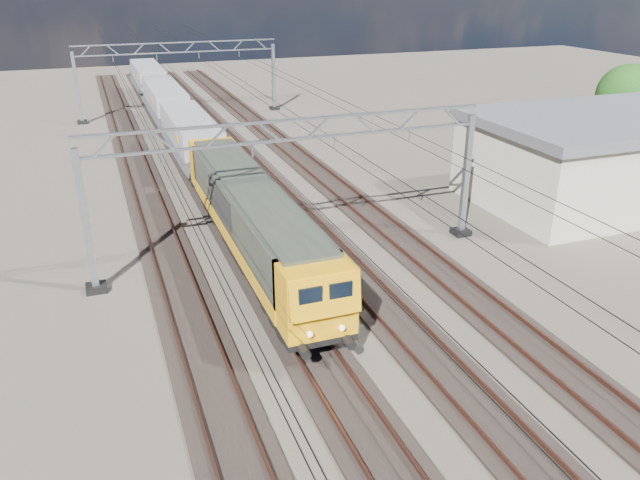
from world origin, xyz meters
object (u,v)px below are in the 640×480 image
object	(u,v)px
locomotive	(252,217)
tree_far	(632,98)
hopper_wagon_third	(148,78)
catenary_gantry_mid	(295,186)
industrial_shed	(620,156)
hopper_wagon_mid	(165,101)
hopper_wagon_lead	(191,136)
catenary_gantry_far	(180,76)

from	to	relation	value
locomotive	tree_far	xyz separation A→B (m)	(32.32, 9.05, 2.10)
locomotive	hopper_wagon_third	bearing A→B (deg)	90.00
catenary_gantry_mid	industrial_shed	size ratio (longest dim) A/B	1.07
hopper_wagon_third	tree_far	xyz separation A→B (m)	(32.32, -37.04, 2.19)
catenary_gantry_mid	tree_far	xyz separation A→B (m)	(30.32, 9.79, 0.52)
locomotive	hopper_wagon_third	distance (m)	46.10
locomotive	hopper_wagon_third	xyz separation A→B (m)	(-0.00, 46.10, -0.09)
hopper_wagon_mid	industrial_shed	xyz separation A→B (m)	(24.00, -30.63, 0.49)
hopper_wagon_lead	tree_far	size ratio (longest dim) A/B	1.87
catenary_gantry_mid	hopper_wagon_lead	xyz separation A→B (m)	(-2.00, 18.43, -1.67)
industrial_shed	tree_far	xyz separation A→B (m)	(8.32, 7.79, 1.70)
catenary_gantry_mid	locomotive	xyz separation A→B (m)	(-2.00, 0.74, -1.58)
catenary_gantry_mid	industrial_shed	bearing A→B (deg)	5.19
locomotive	hopper_wagon_mid	xyz separation A→B (m)	(-0.00, 31.90, -0.09)
catenary_gantry_far	industrial_shed	size ratio (longest dim) A/B	1.07
hopper_wagon_lead	hopper_wagon_third	world-z (taller)	same
hopper_wagon_third	catenary_gantry_mid	bearing A→B (deg)	-87.55
hopper_wagon_mid	locomotive	bearing A→B (deg)	-90.00
tree_far	hopper_wagon_mid	bearing A→B (deg)	144.75
locomotive	hopper_wagon_mid	bearing A→B (deg)	90.00
tree_far	locomotive	bearing A→B (deg)	-164.35
catenary_gantry_mid	locomotive	bearing A→B (deg)	159.80
catenary_gantry_mid	tree_far	size ratio (longest dim) A/B	2.86
hopper_wagon_lead	industrial_shed	xyz separation A→B (m)	(24.00, -16.43, 0.49)
hopper_wagon_third	locomotive	bearing A→B (deg)	-90.00
locomotive	tree_far	world-z (taller)	tree_far
catenary_gantry_mid	locomotive	distance (m)	2.65
catenary_gantry_mid	hopper_wagon_mid	size ratio (longest dim) A/B	1.53
hopper_wagon_mid	catenary_gantry_mid	bearing A→B (deg)	-86.49
catenary_gantry_mid	catenary_gantry_far	size ratio (longest dim) A/B	1.00
catenary_gantry_mid	hopper_wagon_lead	distance (m)	18.61
hopper_wagon_lead	tree_far	distance (m)	33.52
catenary_gantry_far	hopper_wagon_mid	xyz separation A→B (m)	(-2.00, -3.37, -1.67)
tree_far	catenary_gantry_far	bearing A→B (deg)	139.15
hopper_wagon_mid	tree_far	world-z (taller)	tree_far
hopper_wagon_mid	tree_far	xyz separation A→B (m)	(32.32, -22.84, 2.19)
catenary_gantry_far	locomotive	size ratio (longest dim) A/B	0.94
catenary_gantry_far	industrial_shed	xyz separation A→B (m)	(22.00, -34.00, -1.18)
catenary_gantry_mid	catenary_gantry_far	bearing A→B (deg)	90.00
industrial_shed	tree_far	world-z (taller)	tree_far
hopper_wagon_third	industrial_shed	distance (m)	50.85
hopper_wagon_lead	industrial_shed	bearing A→B (deg)	-34.40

